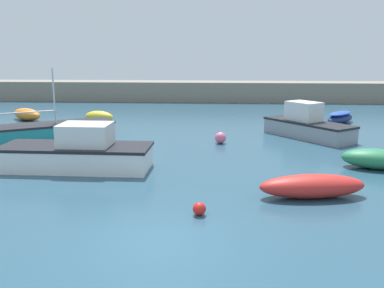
{
  "coord_description": "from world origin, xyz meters",
  "views": [
    {
      "loc": [
        1.47,
        -10.02,
        4.76
      ],
      "look_at": [
        0.26,
        9.74,
        0.44
      ],
      "focal_mm": 40.0,
      "sensor_mm": 36.0,
      "label": 1
    }
  ],
  "objects_px": {
    "dinghy_near_pier": "(99,117)",
    "rowboat_blue_near": "(27,114)",
    "sailboat_short_mast": "(56,131)",
    "rowboat_white_midwater": "(375,159)",
    "cabin_cruiser_white": "(78,153)",
    "open_tender_yellow": "(312,186)",
    "rowboat_with_red_cover": "(340,117)",
    "motorboat_grey_hull": "(307,125)",
    "mooring_buoy_pink": "(220,138)",
    "mooring_buoy_red": "(199,209)"
  },
  "relations": [
    {
      "from": "motorboat_grey_hull",
      "to": "rowboat_blue_near",
      "type": "distance_m",
      "value": 19.02
    },
    {
      "from": "sailboat_short_mast",
      "to": "cabin_cruiser_white",
      "type": "bearing_deg",
      "value": -93.38
    },
    {
      "from": "dinghy_near_pier",
      "to": "cabin_cruiser_white",
      "type": "relative_size",
      "value": 0.37
    },
    {
      "from": "dinghy_near_pier",
      "to": "rowboat_blue_near",
      "type": "xyz_separation_m",
      "value": [
        -5.37,
        0.86,
        0.01
      ]
    },
    {
      "from": "sailboat_short_mast",
      "to": "open_tender_yellow",
      "type": "relative_size",
      "value": 1.68
    },
    {
      "from": "rowboat_white_midwater",
      "to": "cabin_cruiser_white",
      "type": "bearing_deg",
      "value": 18.33
    },
    {
      "from": "mooring_buoy_pink",
      "to": "mooring_buoy_red",
      "type": "xyz_separation_m",
      "value": [
        -0.66,
        -10.11,
        -0.1
      ]
    },
    {
      "from": "mooring_buoy_red",
      "to": "rowboat_with_red_cover",
      "type": "bearing_deg",
      "value": 62.95
    },
    {
      "from": "open_tender_yellow",
      "to": "rowboat_with_red_cover",
      "type": "relative_size",
      "value": 1.25
    },
    {
      "from": "cabin_cruiser_white",
      "to": "rowboat_with_red_cover",
      "type": "distance_m",
      "value": 18.57
    },
    {
      "from": "dinghy_near_pier",
      "to": "motorboat_grey_hull",
      "type": "xyz_separation_m",
      "value": [
        12.99,
        -4.12,
        0.28
      ]
    },
    {
      "from": "open_tender_yellow",
      "to": "mooring_buoy_red",
      "type": "bearing_deg",
      "value": -162.06
    },
    {
      "from": "sailboat_short_mast",
      "to": "mooring_buoy_pink",
      "type": "relative_size",
      "value": 10.43
    },
    {
      "from": "sailboat_short_mast",
      "to": "motorboat_grey_hull",
      "type": "height_order",
      "value": "sailboat_short_mast"
    },
    {
      "from": "open_tender_yellow",
      "to": "cabin_cruiser_white",
      "type": "height_order",
      "value": "cabin_cruiser_white"
    },
    {
      "from": "mooring_buoy_pink",
      "to": "mooring_buoy_red",
      "type": "bearing_deg",
      "value": -93.72
    },
    {
      "from": "cabin_cruiser_white",
      "to": "motorboat_grey_hull",
      "type": "bearing_deg",
      "value": -144.74
    },
    {
      "from": "rowboat_blue_near",
      "to": "sailboat_short_mast",
      "type": "bearing_deg",
      "value": 162.3
    },
    {
      "from": "sailboat_short_mast",
      "to": "mooring_buoy_pink",
      "type": "distance_m",
      "value": 8.95
    },
    {
      "from": "mooring_buoy_red",
      "to": "open_tender_yellow",
      "type": "bearing_deg",
      "value": 26.53
    },
    {
      "from": "rowboat_white_midwater",
      "to": "rowboat_with_red_cover",
      "type": "bearing_deg",
      "value": -84.09
    },
    {
      "from": "open_tender_yellow",
      "to": "rowboat_blue_near",
      "type": "xyz_separation_m",
      "value": [
        -16.52,
        15.19,
        0.03
      ]
    },
    {
      "from": "rowboat_white_midwater",
      "to": "mooring_buoy_pink",
      "type": "height_order",
      "value": "rowboat_white_midwater"
    },
    {
      "from": "rowboat_white_midwater",
      "to": "rowboat_blue_near",
      "type": "relative_size",
      "value": 0.96
    },
    {
      "from": "sailboat_short_mast",
      "to": "rowboat_blue_near",
      "type": "relative_size",
      "value": 2.05
    },
    {
      "from": "motorboat_grey_hull",
      "to": "sailboat_short_mast",
      "type": "bearing_deg",
      "value": -121.24
    },
    {
      "from": "dinghy_near_pier",
      "to": "sailboat_short_mast",
      "type": "xyz_separation_m",
      "value": [
        -0.79,
        -5.66,
        0.07
      ]
    },
    {
      "from": "rowboat_blue_near",
      "to": "motorboat_grey_hull",
      "type": "bearing_deg",
      "value": -157.92
    },
    {
      "from": "rowboat_blue_near",
      "to": "dinghy_near_pier",
      "type": "bearing_deg",
      "value": -151.82
    },
    {
      "from": "mooring_buoy_pink",
      "to": "dinghy_near_pier",
      "type": "bearing_deg",
      "value": 143.37
    },
    {
      "from": "motorboat_grey_hull",
      "to": "rowboat_blue_near",
      "type": "xyz_separation_m",
      "value": [
        -18.36,
        4.97,
        -0.27
      ]
    },
    {
      "from": "motorboat_grey_hull",
      "to": "mooring_buoy_pink",
      "type": "xyz_separation_m",
      "value": [
        -4.85,
        -1.94,
        -0.39
      ]
    },
    {
      "from": "open_tender_yellow",
      "to": "motorboat_grey_hull",
      "type": "height_order",
      "value": "motorboat_grey_hull"
    },
    {
      "from": "open_tender_yellow",
      "to": "dinghy_near_pier",
      "type": "bearing_deg",
      "value": 119.28
    },
    {
      "from": "rowboat_white_midwater",
      "to": "mooring_buoy_red",
      "type": "height_order",
      "value": "rowboat_white_midwater"
    },
    {
      "from": "motorboat_grey_hull",
      "to": "rowboat_blue_near",
      "type": "bearing_deg",
      "value": -142.79
    },
    {
      "from": "rowboat_white_midwater",
      "to": "cabin_cruiser_white",
      "type": "height_order",
      "value": "cabin_cruiser_white"
    },
    {
      "from": "cabin_cruiser_white",
      "to": "rowboat_blue_near",
      "type": "bearing_deg",
      "value": -56.95
    },
    {
      "from": "rowboat_blue_near",
      "to": "mooring_buoy_pink",
      "type": "relative_size",
      "value": 5.09
    },
    {
      "from": "rowboat_white_midwater",
      "to": "motorboat_grey_hull",
      "type": "xyz_separation_m",
      "value": [
        -1.51,
        6.44,
        0.27
      ]
    },
    {
      "from": "open_tender_yellow",
      "to": "rowboat_blue_near",
      "type": "distance_m",
      "value": 22.44
    },
    {
      "from": "rowboat_blue_near",
      "to": "rowboat_with_red_cover",
      "type": "xyz_separation_m",
      "value": [
        21.58,
        0.06,
        -0.02
      ]
    },
    {
      "from": "rowboat_with_red_cover",
      "to": "mooring_buoy_pink",
      "type": "distance_m",
      "value": 10.66
    },
    {
      "from": "open_tender_yellow",
      "to": "rowboat_blue_near",
      "type": "bearing_deg",
      "value": 128.81
    },
    {
      "from": "dinghy_near_pier",
      "to": "mooring_buoy_red",
      "type": "bearing_deg",
      "value": 132.05
    },
    {
      "from": "dinghy_near_pier",
      "to": "cabin_cruiser_white",
      "type": "height_order",
      "value": "cabin_cruiser_white"
    },
    {
      "from": "open_tender_yellow",
      "to": "rowboat_white_midwater",
      "type": "bearing_deg",
      "value": 39.86
    },
    {
      "from": "rowboat_with_red_cover",
      "to": "rowboat_white_midwater",
      "type": "bearing_deg",
      "value": 30.8
    },
    {
      "from": "dinghy_near_pier",
      "to": "rowboat_with_red_cover",
      "type": "distance_m",
      "value": 16.23
    },
    {
      "from": "sailboat_short_mast",
      "to": "rowboat_white_midwater",
      "type": "relative_size",
      "value": 2.14
    }
  ]
}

